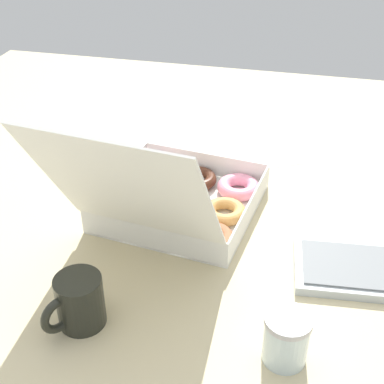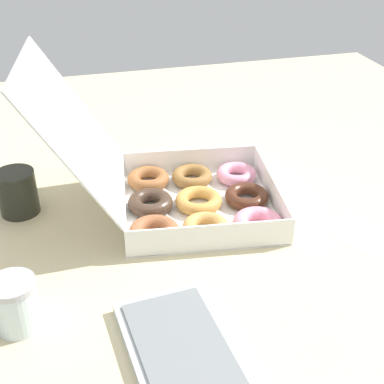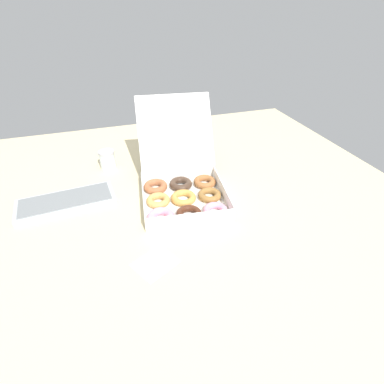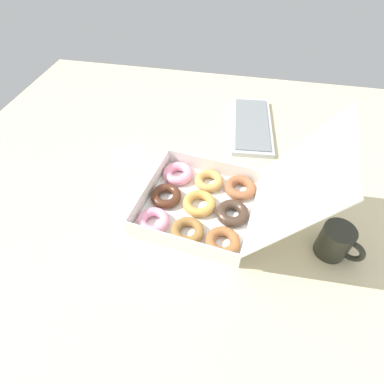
{
  "view_description": "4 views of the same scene",
  "coord_description": "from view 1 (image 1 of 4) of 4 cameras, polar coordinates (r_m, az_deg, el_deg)",
  "views": [
    {
      "loc": [
        -28.65,
        96.52,
        68.45
      ],
      "look_at": [
        -6.16,
        1.9,
        5.19
      ],
      "focal_mm": 50.0,
      "sensor_mm": 36.0,
      "label": 1
    },
    {
      "loc": [
        -96.04,
        27.52,
        61.44
      ],
      "look_at": [
        -3.53,
        2.76,
        3.97
      ],
      "focal_mm": 50.0,
      "sensor_mm": 36.0,
      "label": 2
    },
    {
      "loc": [
        -30.09,
        -91.34,
        69.48
      ],
      "look_at": [
        -0.62,
        0.28,
        4.56
      ],
      "focal_mm": 28.0,
      "sensor_mm": 36.0,
      "label": 3
    },
    {
      "loc": [
        53.16,
        10.54,
        69.33
      ],
      "look_at": [
        -6.56,
        -1.36,
        3.18
      ],
      "focal_mm": 28.0,
      "sensor_mm": 36.0,
      "label": 4
    }
  ],
  "objects": [
    {
      "name": "ground_plane",
      "position": [
        1.22,
        -2.6,
        -1.59
      ],
      "size": [
        180.0,
        180.0,
        2.0
      ],
      "primitive_type": "cube",
      "color": "beige"
    },
    {
      "name": "donut_box",
      "position": [
        1.15,
        -1.57,
        -1.01
      ],
      "size": [
        37.85,
        52.26,
        33.22
      ],
      "color": "white",
      "rests_on": "ground_plane"
    },
    {
      "name": "coffee_mug",
      "position": [
        0.92,
        -12.04,
        -11.38
      ],
      "size": [
        8.43,
        11.02,
        9.43
      ],
      "color": "#272820",
      "rests_on": "ground_plane"
    },
    {
      "name": "glass_jar",
      "position": [
        0.87,
        10.01,
        -15.12
      ],
      "size": [
        7.38,
        7.38,
        8.83
      ],
      "color": "silver",
      "rests_on": "ground_plane"
    },
    {
      "name": "paper_napkin",
      "position": [
        1.41,
        8.73,
        3.73
      ],
      "size": [
        15.35,
        14.6,
        0.15
      ],
      "primitive_type": "cube",
      "rotation": [
        0.0,
        0.0,
        0.49
      ],
      "color": "white",
      "rests_on": "ground_plane"
    }
  ]
}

